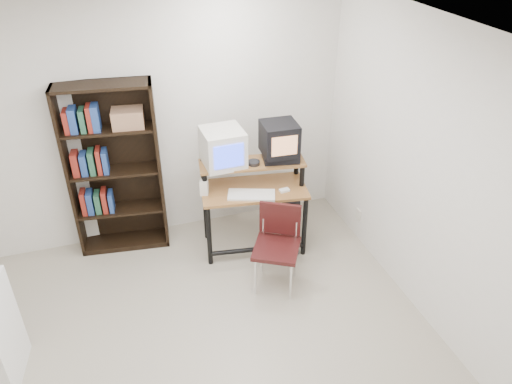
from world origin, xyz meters
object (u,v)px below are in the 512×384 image
object	(u,v)px
school_chair	(278,239)
bookshelf	(115,168)
crt_tv	(279,139)
pc_tower	(291,226)
crt_monitor	(223,148)
computer_desk	(254,192)

from	to	relation	value
school_chair	bookshelf	bearing A→B (deg)	170.49
crt_tv	school_chair	distance (m)	1.02
school_chair	pc_tower	bearing A→B (deg)	86.48
crt_tv	crt_monitor	bearing A→B (deg)	174.22
crt_monitor	computer_desk	bearing A→B (deg)	-31.80
crt_monitor	school_chair	bearing A→B (deg)	-70.39
crt_monitor	crt_tv	xyz separation A→B (m)	(0.56, -0.09, 0.06)
crt_tv	bookshelf	distance (m)	1.70
crt_tv	bookshelf	xyz separation A→B (m)	(-1.62, 0.42, -0.27)
pc_tower	crt_tv	bearing A→B (deg)	147.74
bookshelf	school_chair	bearing A→B (deg)	-31.87
computer_desk	pc_tower	bearing A→B (deg)	-2.37
computer_desk	crt_monitor	size ratio (longest dim) A/B	2.72
computer_desk	school_chair	bearing A→B (deg)	-77.68
pc_tower	school_chair	xyz separation A→B (m)	(-0.36, -0.55, 0.31)
crt_tv	bookshelf	bearing A→B (deg)	168.89
pc_tower	school_chair	distance (m)	0.73
pc_tower	school_chair	bearing A→B (deg)	-101.31
school_chair	crt_tv	bearing A→B (deg)	99.36
crt_monitor	bookshelf	size ratio (longest dim) A/B	0.23
school_chair	bookshelf	xyz separation A→B (m)	(-1.37, 1.11, 0.42)
crt_tv	pc_tower	world-z (taller)	crt_tv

